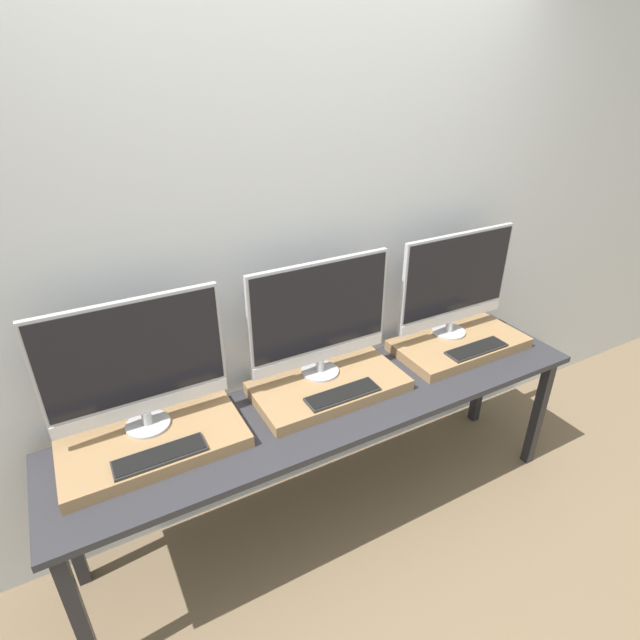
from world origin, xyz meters
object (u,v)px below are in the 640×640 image
monitor_left (136,363)px  monitor_center (320,316)px  keyboard_left (160,456)px  monitor_right (456,282)px  keyboard_right (477,349)px  keyboard_center (343,394)px

monitor_left → monitor_center: 0.79m
keyboard_left → monitor_right: monitor_right is taller
monitor_left → keyboard_right: (1.58, -0.20, -0.29)m
keyboard_left → monitor_right: size_ratio=0.50×
keyboard_left → keyboard_right: same height
keyboard_left → keyboard_right: 1.58m
monitor_center → keyboard_center: monitor_center is taller
monitor_right → keyboard_right: 0.36m
monitor_right → keyboard_left: bearing=-172.6°
keyboard_left → keyboard_right: (1.58, 0.00, 0.00)m
keyboard_center → keyboard_right: same height
monitor_left → monitor_right: bearing=0.0°
monitor_left → monitor_center: bearing=0.0°
monitor_left → keyboard_left: 0.36m
monitor_right → keyboard_center: bearing=-165.5°
monitor_center → keyboard_left: bearing=-165.5°
monitor_left → keyboard_right: bearing=-7.4°
keyboard_left → monitor_center: (0.79, 0.20, 0.29)m
keyboard_right → monitor_right: bearing=90.0°
monitor_left → monitor_right: size_ratio=1.00×
keyboard_right → monitor_center: bearing=165.5°
monitor_center → keyboard_right: 0.87m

